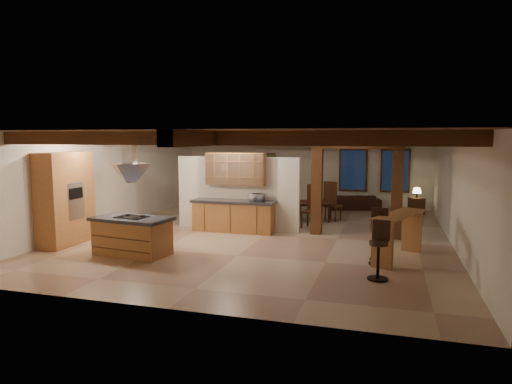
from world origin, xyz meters
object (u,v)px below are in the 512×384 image
Objects in this scene: kitchen_island at (132,236)px; bar_counter at (398,229)px; sofa at (355,202)px; dining_table at (301,212)px.

bar_counter is (6.05, 1.31, 0.26)m from kitchen_island.
sofa is at bearing 101.61° from bar_counter.
kitchen_island is 1.06× the size of dining_table.
kitchen_island is 6.20m from bar_counter.
kitchen_island is 6.21m from dining_table.
bar_counter is at bearing 12.25° from kitchen_island.
sofa is 7.44m from bar_counter.
bar_counter reaches higher than sofa.
kitchen_island is 9.72m from sofa.
sofa is at bearing 40.58° from dining_table.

